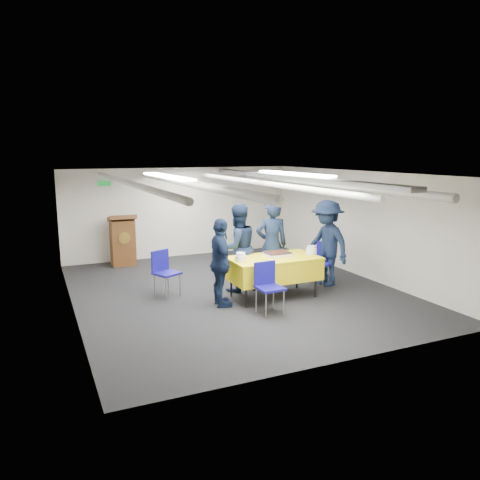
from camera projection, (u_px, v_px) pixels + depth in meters
name	position (u px, v px, depth m)	size (l,w,h in m)	color
ground	(234.00, 291.00, 9.24)	(7.00, 7.00, 0.00)	black
room_shell	(230.00, 197.00, 9.31)	(6.00, 7.00, 2.30)	silver
serving_table	(274.00, 268.00, 8.74)	(1.68, 0.92, 0.77)	black
sheet_cake	(277.00, 254.00, 8.79)	(0.49, 0.38, 0.09)	white
plate_stack_left	(241.00, 257.00, 8.36)	(0.20, 0.20, 0.16)	white
plate_stack_right	(311.00, 250.00, 8.95)	(0.21, 0.21, 0.16)	white
podium	(123.00, 240.00, 11.22)	(0.62, 0.53, 1.25)	brown
chair_near	(268.00, 282.00, 7.90)	(0.44, 0.44, 0.87)	gray
chair_right	(322.00, 259.00, 9.61)	(0.56, 0.56, 0.87)	gray
chair_left	(164.00, 268.00, 8.83)	(0.56, 0.56, 0.87)	gray
sailor_a	(272.00, 245.00, 9.29)	(0.64, 0.42, 1.76)	black
sailor_b	(238.00, 248.00, 9.10)	(0.84, 0.65, 1.72)	black
sailor_c	(221.00, 263.00, 8.19)	(0.92, 0.38, 1.57)	black
sailor_d	(327.00, 243.00, 9.49)	(1.13, 0.65, 1.75)	black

